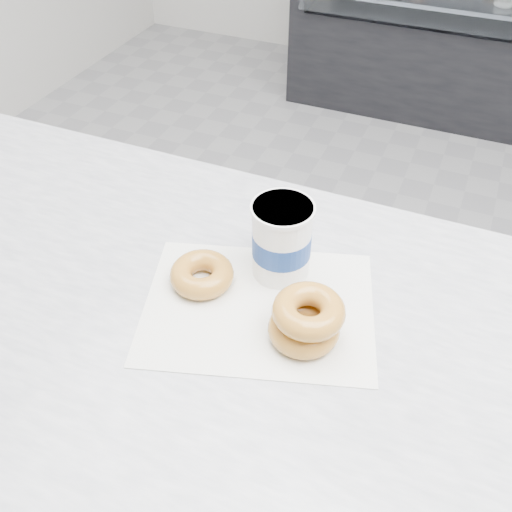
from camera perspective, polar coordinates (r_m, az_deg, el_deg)
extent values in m
plane|color=gray|center=(1.88, 19.21, -15.93)|extent=(5.00, 5.00, 0.00)
cube|color=silver|center=(0.85, 0.26, -5.09)|extent=(0.40, 0.35, 0.00)
torus|color=#BF8234|center=(0.88, -5.44, -1.83)|extent=(0.13, 0.13, 0.03)
torus|color=#BF8234|center=(0.80, 4.79, -7.25)|extent=(0.10, 0.10, 0.04)
torus|color=#BF8234|center=(0.78, 5.29, -5.50)|extent=(0.10, 0.10, 0.04)
cylinder|color=white|center=(0.87, 2.58, 1.56)|extent=(0.10, 0.10, 0.13)
cylinder|color=white|center=(0.83, 2.71, 4.77)|extent=(0.10, 0.10, 0.01)
cylinder|color=navy|center=(0.87, 2.57, 1.29)|extent=(0.10, 0.10, 0.04)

